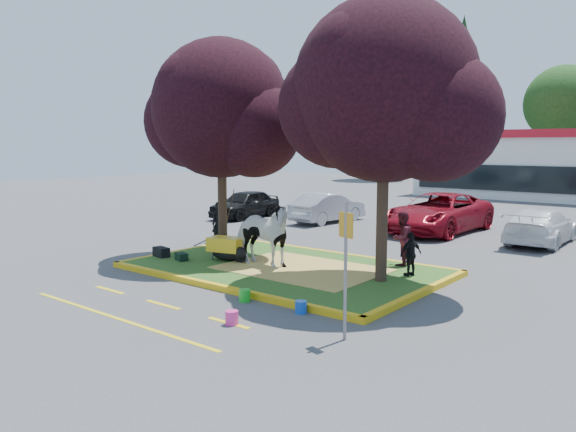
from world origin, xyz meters
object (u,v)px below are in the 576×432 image
Objects in this scene: cow at (260,234)px; bucket_pink at (232,318)px; bucket_green at (245,295)px; car_silver at (328,208)px; sign_post at (346,256)px; bucket_blue at (301,307)px; car_black at (245,204)px; wheelbarrow at (226,245)px; calf at (227,251)px; handler at (220,224)px.

bucket_pink is at bearing -147.04° from cow.
car_silver is at bearing 116.71° from bucket_green.
bucket_green is at bearing -176.28° from sign_post.
car_black reaches higher than bucket_blue.
wheelbarrow is 10.69m from car_black.
bucket_green is at bearing 124.23° from bucket_pink.
bucket_blue is 0.07× the size of car_black.
wheelbarrow is at bearing 169.34° from sign_post.
bucket_pink is at bearing -50.86° from car_black.
wheelbarrow is at bearing -52.79° from car_black.
car_silver reaches higher than bucket_pink.
car_black is (-6.88, 8.10, 0.26)m from calf.
handler is 2.55m from wheelbarrow.
sign_post is 2.25m from bucket_blue.
bucket_pink is 1.05× the size of bucket_blue.
sign_post is (6.06, -3.09, 0.91)m from wheelbarrow.
sign_post reaches higher than calf.
bucket_green is at bearing -52.71° from wheelbarrow.
sign_post reaches higher than handler.
handler is 0.81× the size of wheelbarrow.
calf is 0.30× the size of car_black.
wheelbarrow is 3.84m from bucket_green.
bucket_green is 1.52m from bucket_blue.
sign_post is at bearing -40.78° from wheelbarrow.
calf is at bearing 169.03° from sign_post.
bucket_blue is (4.51, -2.37, -0.28)m from calf.
bucket_pink is (-2.18, -0.65, -1.39)m from sign_post.
calf is at bearing 135.81° from bucket_pink.
cow is 4.70m from bucket_pink.
car_silver reaches higher than bucket_green.
bucket_pink is at bearing -147.01° from sign_post.
wheelbarrow reaches higher than bucket_pink.
handler is at bearing 152.13° from calf.
cow is 7.57× the size of bucket_green.
car_black is (-11.39, 10.47, 0.54)m from bucket_blue.
bucket_pink is at bearing -98.14° from handler.
calf is at bearing -52.72° from car_black.
car_silver is (-2.93, 9.32, 0.25)m from calf.
bucket_pink is (2.62, -3.80, -0.90)m from cow.
cow is 7.98× the size of bucket_blue.
sign_post is at bearing -124.87° from cow.
handler is 5.25× the size of bucket_pink.
wheelbarrow is at bearing 111.78° from car_silver.
bucket_pink is (3.91, -3.80, -0.27)m from calf.
bucket_blue is (3.21, -2.37, -0.90)m from cow.
calf is 0.66× the size of wheelbarrow.
wheelbarrow is 6.87m from sign_post.
car_black is (-8.17, 8.10, -0.37)m from cow.
calf is 3.88m from bucket_green.
cow is at bearing 143.57° from bucket_blue.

